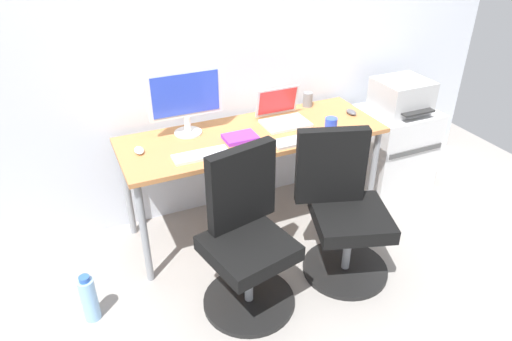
{
  "coord_description": "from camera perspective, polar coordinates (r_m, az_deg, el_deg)",
  "views": [
    {
      "loc": [
        -1.12,
        -2.54,
        2.09
      ],
      "look_at": [
        0.0,
        -0.05,
        0.48
      ],
      "focal_mm": 32.91,
      "sensor_mm": 36.0,
      "label": 1
    }
  ],
  "objects": [
    {
      "name": "open_laptop",
      "position": [
        3.24,
        3.18,
        6.86
      ],
      "size": [
        0.31,
        0.27,
        0.22
      ],
      "color": "silver",
      "rests_on": "desk"
    },
    {
      "name": "keyboard_by_monitor",
      "position": [
        2.82,
        -6.7,
        1.87
      ],
      "size": [
        0.34,
        0.12,
        0.02
      ],
      "primitive_type": "cube",
      "color": "silver",
      "rests_on": "desk"
    },
    {
      "name": "office_chair_left",
      "position": [
        2.65,
        -1.19,
        -8.41
      ],
      "size": [
        0.54,
        0.54,
        0.94
      ],
      "color": "black",
      "rests_on": "ground"
    },
    {
      "name": "ground_plane",
      "position": [
        3.48,
        -0.34,
        -6.46
      ],
      "size": [
        5.28,
        5.28,
        0.0
      ],
      "primitive_type": "plane",
      "color": "gray"
    },
    {
      "name": "keyboard_by_laptop",
      "position": [
        2.98,
        5.18,
        3.68
      ],
      "size": [
        0.34,
        0.12,
        0.02
      ],
      "primitive_type": "cube",
      "color": "#B7B7B7",
      "rests_on": "desk"
    },
    {
      "name": "pen_cup",
      "position": [
        3.5,
        6.3,
        8.57
      ],
      "size": [
        0.07,
        0.07,
        0.1
      ],
      "primitive_type": "cylinder",
      "color": "slate",
      "rests_on": "desk"
    },
    {
      "name": "desktop_monitor",
      "position": [
        3.02,
        -8.58,
        8.76
      ],
      "size": [
        0.48,
        0.18,
        0.43
      ],
      "color": "silver",
      "rests_on": "desk"
    },
    {
      "name": "side_cabinet",
      "position": [
        3.92,
        16.28,
        2.56
      ],
      "size": [
        0.54,
        0.49,
        0.67
      ],
      "color": "silver",
      "rests_on": "ground"
    },
    {
      "name": "water_bottle_on_floor",
      "position": [
        2.87,
        -19.62,
        -14.46
      ],
      "size": [
        0.09,
        0.09,
        0.31
      ],
      "color": "#8CBFF2",
      "rests_on": "ground"
    },
    {
      "name": "office_chair_right",
      "position": [
        2.91,
        10.52,
        -5.05
      ],
      "size": [
        0.55,
        0.55,
        0.94
      ],
      "color": "black",
      "rests_on": "ground"
    },
    {
      "name": "printer",
      "position": [
        3.74,
        17.29,
        8.69
      ],
      "size": [
        0.38,
        0.4,
        0.24
      ],
      "color": "#B7B7B7",
      "rests_on": "side_cabinet"
    },
    {
      "name": "notebook",
      "position": [
        3.0,
        -1.92,
        4.03
      ],
      "size": [
        0.21,
        0.15,
        0.03
      ],
      "primitive_type": "cube",
      "color": "purple",
      "rests_on": "desk"
    },
    {
      "name": "mouse_by_monitor",
      "position": [
        3.43,
        11.51,
        6.97
      ],
      "size": [
        0.06,
        0.1,
        0.03
      ],
      "primitive_type": "ellipsoid",
      "color": "#515156",
      "rests_on": "desk"
    },
    {
      "name": "mouse_by_laptop",
      "position": [
        2.93,
        -14.03,
        2.39
      ],
      "size": [
        0.06,
        0.1,
        0.03
      ],
      "primitive_type": "ellipsoid",
      "color": "silver",
      "rests_on": "desk"
    },
    {
      "name": "back_wall",
      "position": [
        3.24,
        -3.33,
        16.33
      ],
      "size": [
        4.4,
        0.04,
        2.6
      ],
      "primitive_type": "cube",
      "color": "silver",
      "rests_on": "ground"
    },
    {
      "name": "coffee_mug",
      "position": [
        3.14,
        9.1,
        5.53
      ],
      "size": [
        0.08,
        0.08,
        0.09
      ],
      "primitive_type": "cylinder",
      "color": "blue",
      "rests_on": "desk"
    },
    {
      "name": "desk",
      "position": [
        3.12,
        -0.38,
        3.44
      ],
      "size": [
        1.74,
        0.62,
        0.74
      ],
      "color": "#B77542",
      "rests_on": "ground"
    }
  ]
}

